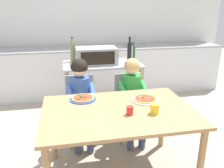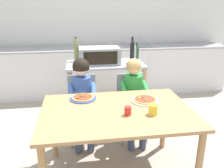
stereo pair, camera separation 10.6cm
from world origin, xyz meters
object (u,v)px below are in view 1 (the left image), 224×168
bottle_clear_vinegar (133,52)px  child_in_green_shirt (133,92)px  bottle_brown_beer (129,54)px  drinking_cup_yellow (155,109)px  dining_table (118,118)px  pizza_plate_cream (145,99)px  pizza_plate_blue_rimmed (83,98)px  dining_chair_right (130,101)px  dining_chair_left (81,104)px  drinking_cup_red (130,110)px  child_in_blue_striped_shirt (81,92)px  toaster_oven (96,56)px  bottle_slim_sauce (130,54)px  bottle_tall_green_wine (73,51)px  kitchen_island_cart (103,84)px

bottle_clear_vinegar → child_in_green_shirt: 0.82m
bottle_brown_beer → drinking_cup_yellow: bearing=-93.3°
dining_table → pizza_plate_cream: bearing=27.2°
bottle_brown_beer → pizza_plate_blue_rimmed: bottle_brown_beer is taller
dining_table → pizza_plate_cream: pizza_plate_cream is taller
bottle_clear_vinegar → dining_table: size_ratio=0.18×
drinking_cup_yellow → dining_chair_right: bearing=89.1°
dining_chair_left → pizza_plate_cream: dining_chair_left is taller
pizza_plate_blue_rimmed → drinking_cup_red: drinking_cup_red is taller
bottle_brown_beer → drinking_cup_yellow: size_ratio=4.21×
child_in_green_shirt → drinking_cup_yellow: child_in_green_shirt is taller
drinking_cup_red → child_in_blue_striped_shirt: bearing=116.2°
child_in_green_shirt → dining_chair_right: bearing=90.0°
toaster_oven → pizza_plate_blue_rimmed: size_ratio=2.03×
child_in_blue_striped_shirt → pizza_plate_blue_rimmed: child_in_blue_striped_shirt is taller
bottle_clear_vinegar → drinking_cup_red: (-0.44, -1.44, -0.22)m
child_in_green_shirt → drinking_cup_yellow: size_ratio=11.43×
bottle_brown_beer → drinking_cup_red: bearing=-104.7°
bottle_clear_vinegar → dining_table: 1.46m
pizza_plate_cream → drinking_cup_yellow: drinking_cup_yellow is taller
bottle_brown_beer → pizza_plate_cream: bottle_brown_beer is taller
child_in_blue_striped_shirt → drinking_cup_yellow: size_ratio=11.57×
child_in_blue_striped_shirt → dining_table: bearing=-65.4°
bottle_slim_sauce → bottle_tall_green_wine: 0.81m
dining_chair_right → pizza_plate_cream: (-0.00, -0.57, 0.26)m
dining_chair_right → pizza_plate_cream: dining_chair_right is taller
pizza_plate_blue_rimmed → bottle_tall_green_wine: bearing=92.4°
toaster_oven → kitchen_island_cart: bearing=-6.4°
bottle_brown_beer → kitchen_island_cart: bearing=147.2°
dining_table → kitchen_island_cart: bearing=88.1°
pizza_plate_blue_rimmed → drinking_cup_yellow: (0.60, -0.44, 0.03)m
kitchen_island_cart → pizza_plate_blue_rimmed: kitchen_island_cart is taller
bottle_brown_beer → bottle_clear_vinegar: size_ratio=1.53×
pizza_plate_cream → dining_table: bearing=-152.8°
kitchen_island_cart → drinking_cup_yellow: (0.26, -1.31, 0.18)m
pizza_plate_blue_rimmed → pizza_plate_cream: 0.63m
pizza_plate_blue_rimmed → bottle_brown_beer: bearing=45.0°
kitchen_island_cart → dining_chair_left: kitchen_island_cart is taller
toaster_oven → drinking_cup_yellow: size_ratio=6.03×
toaster_oven → drinking_cup_yellow: 1.38m
dining_chair_right → drinking_cup_yellow: bearing=-90.9°
bottle_tall_green_wine → dining_chair_right: bearing=-44.7°
pizza_plate_blue_rimmed → dining_chair_right: bearing=34.4°
bottle_slim_sauce → pizza_plate_blue_rimmed: 1.19m
kitchen_island_cart → child_in_blue_striped_shirt: size_ratio=1.01×
bottle_clear_vinegar → bottle_brown_beer: bearing=-113.0°
toaster_oven → bottle_slim_sauce: bearing=2.1°
bottle_brown_beer → dining_table: bearing=-110.4°
bottle_brown_beer → bottle_clear_vinegar: bearing=67.0°
bottle_clear_vinegar → bottle_tall_green_wine: bottle_tall_green_wine is taller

